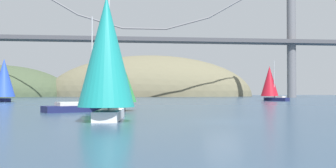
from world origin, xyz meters
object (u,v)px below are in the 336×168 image
(sailboat_crimson_sail, at_px, (270,82))
(sailboat_teal_sail, at_px, (107,56))
(sailboat_green_sail, at_px, (107,63))
(sailboat_blue_spinnaker, at_px, (4,79))

(sailboat_crimson_sail, xyz_separation_m, sailboat_teal_sail, (-32.40, -54.65, 0.45))
(sailboat_crimson_sail, xyz_separation_m, sailboat_green_sail, (-32.91, -40.15, 0.97))
(sailboat_teal_sail, bearing_deg, sailboat_blue_spinnaker, 112.37)
(sailboat_crimson_sail, distance_m, sailboat_green_sail, 51.92)
(sailboat_blue_spinnaker, bearing_deg, sailboat_crimson_sail, 2.56)
(sailboat_crimson_sail, distance_m, sailboat_teal_sail, 63.53)
(sailboat_blue_spinnaker, bearing_deg, sailboat_teal_sail, -67.63)
(sailboat_green_sail, bearing_deg, sailboat_crimson_sail, 50.65)
(sailboat_blue_spinnaker, bearing_deg, sailboat_green_sail, -60.92)
(sailboat_teal_sail, relative_size, sailboat_green_sail, 0.83)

